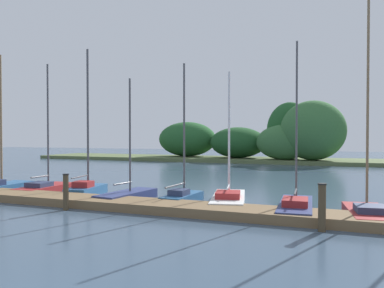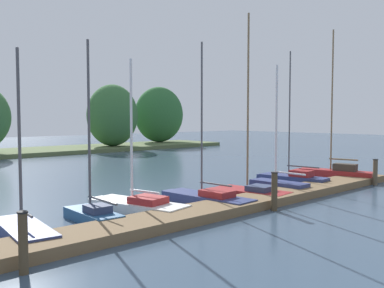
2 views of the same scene
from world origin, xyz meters
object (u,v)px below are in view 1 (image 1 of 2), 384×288
at_px(sailboat_7, 296,205).
at_px(sailboat_8, 368,210).
at_px(sailboat_6, 229,198).
at_px(sailboat_5, 183,195).
at_px(sailboat_2, 46,186).
at_px(sailboat_3, 87,186).
at_px(mooring_piling_1, 66,192).
at_px(mooring_piling_2, 322,207).
at_px(sailboat_4, 129,194).

height_order(sailboat_7, sailboat_8, sailboat_8).
bearing_deg(sailboat_6, sailboat_5, 85.19).
bearing_deg(sailboat_2, sailboat_6, -93.08).
height_order(sailboat_3, mooring_piling_1, sailboat_3).
bearing_deg(sailboat_5, mooring_piling_2, -115.30).
distance_m(sailboat_2, sailboat_3, 2.65).
bearing_deg(sailboat_4, sailboat_8, -85.52).
bearing_deg(mooring_piling_2, sailboat_8, 58.48).
xyz_separation_m(sailboat_8, mooring_piling_1, (-11.22, -2.45, 0.40)).
relative_size(sailboat_5, sailboat_8, 0.76).
bearing_deg(mooring_piling_2, sailboat_4, 161.54).
height_order(sailboat_5, mooring_piling_2, sailboat_5).
xyz_separation_m(sailboat_2, mooring_piling_2, (14.05, -3.55, 0.45)).
relative_size(sailboat_2, sailboat_8, 0.83).
height_order(sailboat_2, sailboat_5, sailboat_2).
relative_size(sailboat_6, sailboat_8, 0.71).
xyz_separation_m(sailboat_4, sailboat_6, (4.61, 0.66, 0.01)).
relative_size(sailboat_5, sailboat_6, 1.07).
bearing_deg(sailboat_3, sailboat_4, -111.90).
bearing_deg(sailboat_7, sailboat_4, 85.10).
distance_m(sailboat_3, sailboat_7, 10.37).
distance_m(sailboat_4, sailboat_8, 10.07).
relative_size(sailboat_3, sailboat_7, 1.10).
relative_size(sailboat_6, mooring_piling_2, 3.86).
height_order(mooring_piling_1, mooring_piling_2, mooring_piling_2).
bearing_deg(sailboat_5, sailboat_2, 90.85).
distance_m(sailboat_3, sailboat_8, 12.91).
distance_m(mooring_piling_1, mooring_piling_2, 9.77).
distance_m(sailboat_4, sailboat_7, 7.55).
relative_size(sailboat_2, sailboat_3, 0.92).
bearing_deg(sailboat_8, mooring_piling_2, 141.46).
bearing_deg(mooring_piling_2, sailboat_6, 138.54).
bearing_deg(sailboat_5, sailboat_8, -93.79).
xyz_separation_m(sailboat_4, mooring_piling_2, (8.61, -2.88, 0.48)).
bearing_deg(sailboat_7, sailboat_6, 70.67).
bearing_deg(mooring_piling_1, sailboat_7, 17.84).
bearing_deg(sailboat_5, mooring_piling_1, 134.96).
bearing_deg(mooring_piling_1, sailboat_4, 68.70).
height_order(sailboat_2, mooring_piling_1, sailboat_2).
relative_size(sailboat_3, sailboat_4, 1.30).
bearing_deg(sailboat_8, sailboat_5, 76.21).
bearing_deg(sailboat_3, sailboat_6, -99.00).
bearing_deg(mooring_piling_2, sailboat_5, 151.72).
height_order(sailboat_7, mooring_piling_2, sailboat_7).
distance_m(sailboat_8, mooring_piling_1, 11.49).
xyz_separation_m(sailboat_3, mooring_piling_2, (11.41, -3.50, 0.31)).
bearing_deg(sailboat_5, sailboat_3, 90.32).
height_order(sailboat_4, sailboat_6, sailboat_6).
relative_size(sailboat_4, sailboat_7, 0.84).
relative_size(sailboat_3, sailboat_5, 1.18).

